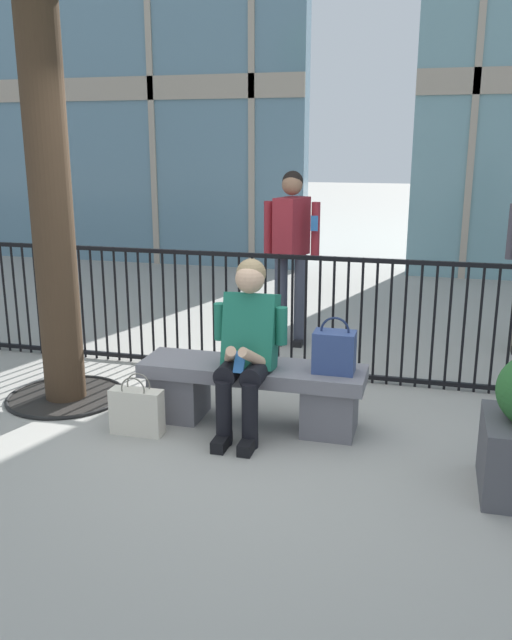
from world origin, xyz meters
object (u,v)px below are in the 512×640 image
stone_bench (252,388)px  seated_person_with_phone (247,342)px  shopping_bag (137,411)px  bystander_at_railing (291,245)px  handbag_on_bench (334,351)px

stone_bench → seated_person_with_phone: (-0.00, -0.13, 0.38)m
stone_bench → shopping_bag: (-0.73, -0.37, -0.10)m
shopping_bag → stone_bench: bearing=27.1°
shopping_bag → bystander_at_railing: bearing=76.5°
handbag_on_bench → shopping_bag: size_ratio=0.91×
handbag_on_bench → bystander_at_railing: bystander_at_railing is taller
seated_person_with_phone → shopping_bag: 0.91m
shopping_bag → bystander_at_railing: 2.61m
seated_person_with_phone → shopping_bag: size_ratio=2.81×
bystander_at_railing → stone_bench: bearing=-85.6°
stone_bench → seated_person_with_phone: bearing=-91.7°
handbag_on_bench → shopping_bag: handbag_on_bench is taller
seated_person_with_phone → bystander_at_railing: bearing=94.0°
stone_bench → seated_person_with_phone: seated_person_with_phone is taller
handbag_on_bench → bystander_at_railing: 2.20m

